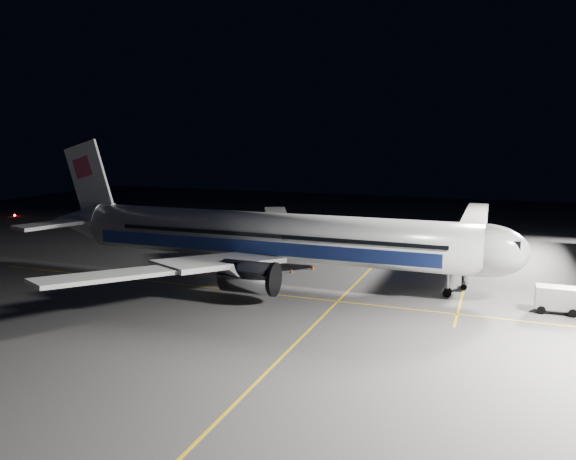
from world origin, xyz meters
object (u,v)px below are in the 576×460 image
at_px(service_truck, 562,299).
at_px(safety_cone_a, 312,267).
at_px(jet_bridge, 473,229).
at_px(airliner, 262,237).
at_px(safety_cone_c, 239,259).
at_px(baggage_tug, 262,255).
at_px(safety_cone_b, 291,270).

relative_size(service_truck, safety_cone_a, 7.84).
xyz_separation_m(jet_bridge, safety_cone_a, (-19.00, -11.26, -4.26)).
xyz_separation_m(airliner, safety_cone_c, (-6.92, 7.80, -4.90)).
xyz_separation_m(airliner, jet_bridge, (23.08, 18.06, -0.58)).
xyz_separation_m(service_truck, safety_cone_a, (-28.43, 8.80, -1.06)).
relative_size(airliner, baggage_tug, 20.30).
height_order(airliner, safety_cone_b, airliner).
xyz_separation_m(airliner, safety_cone_b, (2.19, 4.00, -4.88)).
xyz_separation_m(jet_bridge, service_truck, (9.44, -20.06, -3.20)).
height_order(safety_cone_a, safety_cone_c, safety_cone_a).
bearing_deg(safety_cone_c, airliner, -48.41).
xyz_separation_m(airliner, baggage_tug, (-3.95, 8.81, -4.33)).
relative_size(airliner, safety_cone_c, 115.66).
height_order(jet_bridge, safety_cone_c, jet_bridge).
bearing_deg(jet_bridge, safety_cone_b, -146.06).
relative_size(airliner, jet_bridge, 1.79).
height_order(jet_bridge, service_truck, jet_bridge).
xyz_separation_m(airliner, safety_cone_a, (4.08, 6.80, -4.84)).
bearing_deg(safety_cone_a, safety_cone_b, -123.96).
height_order(baggage_tug, safety_cone_c, baggage_tug).
bearing_deg(jet_bridge, safety_cone_a, -149.35).
height_order(airliner, service_truck, airliner).
height_order(jet_bridge, safety_cone_b, jet_bridge).
distance_m(safety_cone_a, safety_cone_b, 3.38).
bearing_deg(jet_bridge, baggage_tug, -161.12).
distance_m(jet_bridge, baggage_tug, 28.81).
distance_m(airliner, service_truck, 32.79).
distance_m(airliner, baggage_tug, 10.58).
bearing_deg(airliner, jet_bridge, 38.04).
relative_size(jet_bridge, baggage_tug, 11.36).
bearing_deg(service_truck, baggage_tug, 163.87).
bearing_deg(airliner, safety_cone_a, 59.05).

